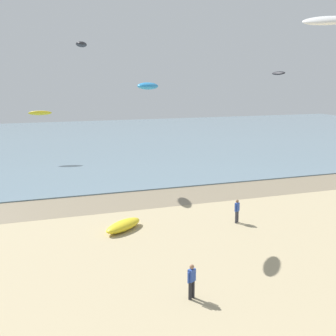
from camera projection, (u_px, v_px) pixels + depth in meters
The scene contains 10 objects.
wet_sand_strip at pixel (110, 203), 35.92m from camera, with size 120.00×5.61×0.01m, color #84755B.
sea at pixel (62, 142), 70.82m from camera, with size 160.00×70.00×0.10m, color slate.
person_mid_beach at pixel (237, 210), 30.68m from camera, with size 0.48×0.39×1.71m.
person_trailing_behind at pixel (192, 280), 19.98m from camera, with size 0.51×0.37×1.71m.
grounded_kite at pixel (123, 225), 29.28m from camera, with size 3.32×1.20×0.66m, color yellow.
kite_aloft_0 at pixel (148, 86), 27.50m from camera, with size 2.79×0.89×0.45m, color #2384D1.
kite_aloft_1 at pixel (326, 21), 27.56m from camera, with size 3.01×0.96×0.48m, color white.
kite_aloft_3 at pixel (81, 44), 41.22m from camera, with size 3.21×1.03×0.51m, color black.
kite_aloft_4 at pixel (278, 73), 46.33m from camera, with size 2.08×0.67×0.33m, color black.
kite_aloft_6 at pixel (40, 113), 53.01m from camera, with size 2.83×0.91×0.45m, color yellow.
Camera 1 is at (-6.98, -8.57, 10.08)m, focal length 45.85 mm.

